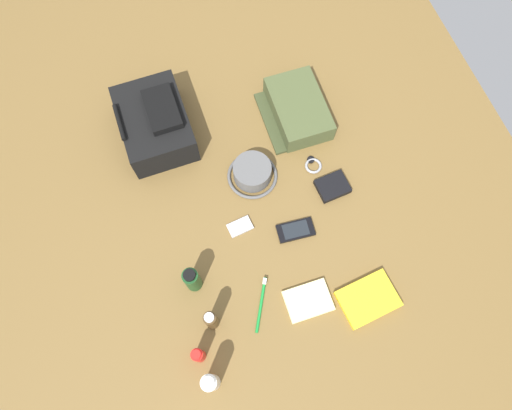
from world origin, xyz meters
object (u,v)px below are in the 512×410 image
at_px(wristwatch, 313,165).
at_px(toothbrush, 261,301).
at_px(shampoo_bottle, 192,280).
at_px(cell_phone, 296,230).
at_px(sunscreen_spray, 198,355).
at_px(backpack, 155,123).
at_px(cologne_bottle, 211,320).
at_px(toothpaste_tube, 211,383).
at_px(bucket_hat, 252,173).
at_px(media_player, 240,227).
at_px(paperback_novel, 368,299).
at_px(wallet, 333,186).
at_px(toiletry_pouch, 297,109).
at_px(notepad, 308,301).

distance_m(wristwatch, toothbrush, 0.53).
height_order(shampoo_bottle, cell_phone, shampoo_bottle).
bearing_deg(sunscreen_spray, backpack, -5.97).
bearing_deg(cologne_bottle, toothpaste_tube, 162.28).
height_order(bucket_hat, media_player, bucket_hat).
height_order(shampoo_bottle, toothbrush, shampoo_bottle).
relative_size(paperback_novel, wallet, 1.81).
bearing_deg(toiletry_pouch, toothbrush, 149.85).
bearing_deg(toothpaste_tube, media_player, -28.06).
bearing_deg(toiletry_pouch, notepad, 162.17).
distance_m(cologne_bottle, shampoo_bottle, 0.14).
height_order(toothpaste_tube, media_player, toothpaste_tube).
xyz_separation_m(toothpaste_tube, toothbrush, (0.19, -0.23, -0.07)).
relative_size(toothpaste_tube, sunscreen_spray, 1.41).
xyz_separation_m(backpack, paperback_novel, (-0.83, -0.49, -0.06)).
bearing_deg(bucket_hat, wristwatch, -98.32).
relative_size(media_player, wallet, 0.81).
xyz_separation_m(toiletry_pouch, wallet, (-0.32, -0.01, -0.03)).
distance_m(sunscreen_spray, shampoo_bottle, 0.23).
xyz_separation_m(cologne_bottle, toothbrush, (0.01, -0.17, -0.07)).
distance_m(toiletry_pouch, wristwatch, 0.22).
distance_m(paperback_novel, cell_phone, 0.33).
xyz_separation_m(sunscreen_spray, wristwatch, (0.50, -0.59, -0.05)).
xyz_separation_m(cell_phone, wristwatch, (0.21, -0.15, -0.00)).
height_order(paperback_novel, wallet, wallet).
bearing_deg(bucket_hat, notepad, -176.88).
distance_m(cologne_bottle, toothbrush, 0.18).
xyz_separation_m(backpack, toothpaste_tube, (-0.91, 0.07, 0.01)).
bearing_deg(cell_phone, sunscreen_spray, 123.71).
xyz_separation_m(paperback_novel, notepad, (0.06, 0.19, -0.00)).
bearing_deg(backpack, media_player, -159.37).
relative_size(backpack, media_player, 3.63).
relative_size(bucket_hat, toothbrush, 1.11).
bearing_deg(media_player, cell_phone, -113.14).
bearing_deg(wallet, paperback_novel, 169.70).
bearing_deg(paperback_novel, cell_phone, 24.97).
relative_size(toiletry_pouch, wristwatch, 4.08).
xyz_separation_m(toothpaste_tube, notepad, (0.14, -0.37, -0.07)).
height_order(cell_phone, wristwatch, cell_phone).
xyz_separation_m(bucket_hat, toothpaste_tube, (-0.63, 0.35, 0.05)).
relative_size(backpack, sunscreen_spray, 2.85).
bearing_deg(notepad, cell_phone, -10.12).
xyz_separation_m(shampoo_bottle, cell_phone, (0.06, -0.39, -0.06)).
bearing_deg(sunscreen_spray, cell_phone, -56.29).
relative_size(paperback_novel, media_player, 2.23).
distance_m(cologne_bottle, cell_phone, 0.43).
height_order(cologne_bottle, wristwatch, cologne_bottle).
bearing_deg(backpack, shampoo_bottle, 176.53).
relative_size(toiletry_pouch, cell_phone, 2.17).
distance_m(sunscreen_spray, wallet, 0.74).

